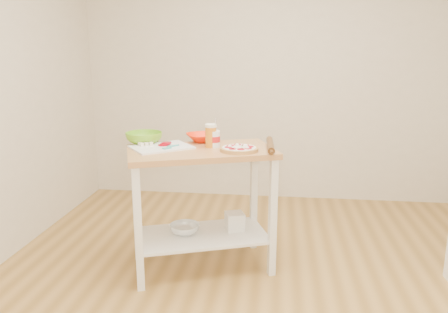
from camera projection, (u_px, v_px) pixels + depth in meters
name	position (u px, v px, depth m)	size (l,w,h in m)	color
room_shell	(270.00, 93.00, 2.36)	(4.04, 4.54, 2.74)	#AF8240
prep_island	(201.00, 184.00, 3.12)	(1.14, 0.87, 0.90)	tan
pizza	(239.00, 149.00, 3.00)	(0.26, 0.26, 0.04)	tan
cutting_board	(161.00, 147.00, 3.09)	(0.50, 0.48, 0.04)	white
spatula	(170.00, 147.00, 3.05)	(0.10, 0.15, 0.01)	teal
knife	(147.00, 142.00, 3.19)	(0.26, 0.10, 0.01)	silver
orange_bowl	(203.00, 137.00, 3.32)	(0.24, 0.24, 0.06)	#FF2501
green_bowl	(144.00, 138.00, 3.23)	(0.27, 0.27, 0.08)	#6DB21F
beer_pint	(211.00, 136.00, 3.10)	(0.08, 0.08, 0.17)	orange
yogurt_tub	(213.00, 139.00, 3.11)	(0.10, 0.10, 0.21)	white
rolling_pin	(270.00, 145.00, 3.07)	(0.05, 0.05, 0.40)	#5A3514
shelf_glass_bowl	(185.00, 229.00, 3.21)	(0.22, 0.22, 0.07)	silver
shelf_bin	(235.00, 221.00, 3.27)	(0.13, 0.13, 0.13)	white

